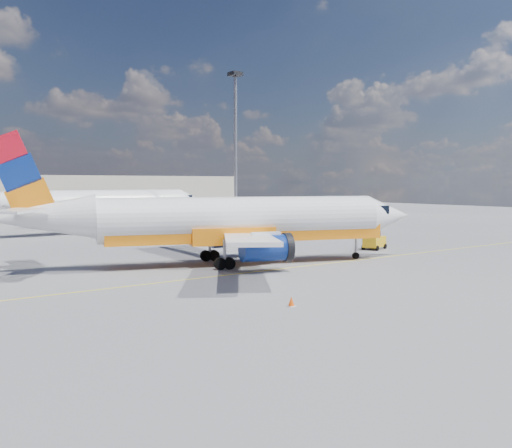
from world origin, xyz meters
TOP-DOWN VIEW (x-y plane):
  - ground at (0.00, 0.00)m, footprint 240.00×240.00m
  - taxi_line at (0.00, 3.00)m, footprint 70.00×0.15m
  - terminal_main at (5.00, 75.00)m, footprint 70.00×14.00m
  - main_jet at (-2.04, 7.35)m, footprint 35.12×26.67m
  - second_jet at (0.57, 42.92)m, footprint 36.24×28.44m
  - gse_tug at (15.70, 7.57)m, footprint 3.02×2.43m
  - traffic_cone at (-8.02, -7.93)m, footprint 0.40×0.40m
  - floodlight_mast at (18.09, 36.01)m, footprint 1.63×1.63m

SIDE VIEW (x-z plane):
  - ground at x=0.00m, z-range 0.00..0.00m
  - taxi_line at x=0.00m, z-range 0.00..0.01m
  - traffic_cone at x=-8.02m, z-range -0.01..0.55m
  - gse_tug at x=15.70m, z-range -0.05..1.87m
  - main_jet at x=-2.04m, z-range -1.78..8.89m
  - second_jet at x=0.57m, z-range -1.83..9.15m
  - terminal_main at x=5.00m, z-range 0.00..8.00m
  - floodlight_mast at x=18.09m, z-range 2.22..24.50m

